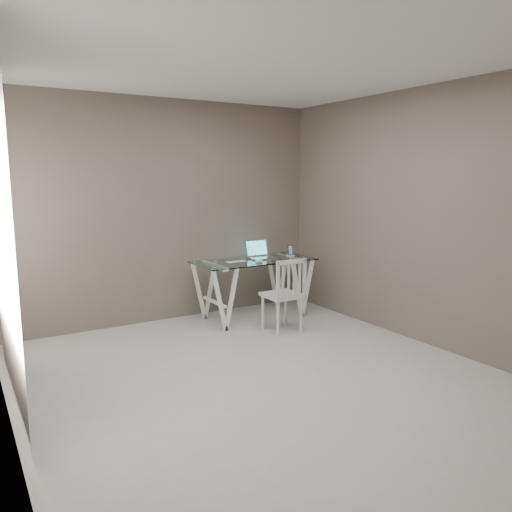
% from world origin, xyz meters
% --- Properties ---
extents(room, '(4.50, 4.52, 2.71)m').
position_xyz_m(room, '(-0.06, 0.02, 1.72)').
color(room, '#B4B1AD').
rests_on(room, ground).
extents(desk, '(1.50, 0.70, 0.75)m').
position_xyz_m(desk, '(0.92, 1.72, 0.38)').
color(desk, silver).
rests_on(desk, ground).
extents(chair, '(0.40, 0.40, 0.87)m').
position_xyz_m(chair, '(0.93, 1.02, 0.48)').
color(chair, silver).
rests_on(chair, ground).
extents(laptop, '(0.32, 0.28, 0.22)m').
position_xyz_m(laptop, '(1.07, 1.81, 0.80)').
color(laptop, '#B8B8BD').
rests_on(laptop, desk).
extents(keyboard, '(0.26, 0.11, 0.01)m').
position_xyz_m(keyboard, '(0.65, 1.69, 0.75)').
color(keyboard, silver).
rests_on(keyboard, desk).
extents(mouse, '(0.11, 0.06, 0.03)m').
position_xyz_m(mouse, '(0.88, 1.53, 0.76)').
color(mouse, white).
rests_on(mouse, desk).
extents(phone_dock, '(0.07, 0.07, 0.14)m').
position_xyz_m(phone_dock, '(1.49, 1.74, 0.78)').
color(phone_dock, white).
rests_on(phone_dock, desk).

